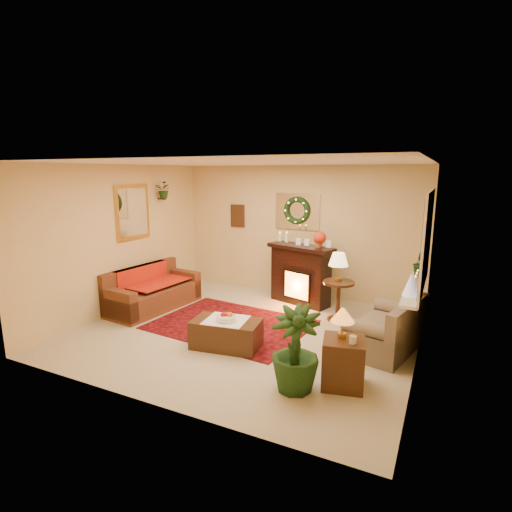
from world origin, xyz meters
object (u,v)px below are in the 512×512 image
at_px(sofa, 153,286).
at_px(coffee_table, 226,333).
at_px(loveseat, 386,321).
at_px(side_table_round, 338,302).
at_px(end_table_square, 343,364).
at_px(fireplace, 300,275).

distance_m(sofa, coffee_table, 2.24).
bearing_deg(loveseat, sofa, -165.43).
bearing_deg(side_table_round, coffee_table, -123.58).
bearing_deg(end_table_square, loveseat, 76.74).
xyz_separation_m(sofa, side_table_round, (3.21, 0.87, -0.10)).
bearing_deg(loveseat, end_table_square, -89.45).
bearing_deg(side_table_round, sofa, -164.86).
bearing_deg(end_table_square, sofa, 162.55).
height_order(sofa, side_table_round, sofa).
bearing_deg(end_table_square, side_table_round, 106.15).
bearing_deg(fireplace, sofa, -131.32).
height_order(fireplace, side_table_round, fireplace).
height_order(sofa, fireplace, fireplace).
height_order(fireplace, loveseat, fireplace).
xyz_separation_m(fireplace, loveseat, (1.77, -1.41, -0.13)).
bearing_deg(end_table_square, fireplace, 119.13).
relative_size(loveseat, coffee_table, 1.34).
xyz_separation_m(fireplace, end_table_square, (1.48, -2.66, -0.28)).
xyz_separation_m(end_table_square, coffee_table, (-1.76, 0.32, -0.06)).
distance_m(fireplace, loveseat, 2.27).
bearing_deg(coffee_table, sofa, 148.33).
relative_size(end_table_square, coffee_table, 0.60).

